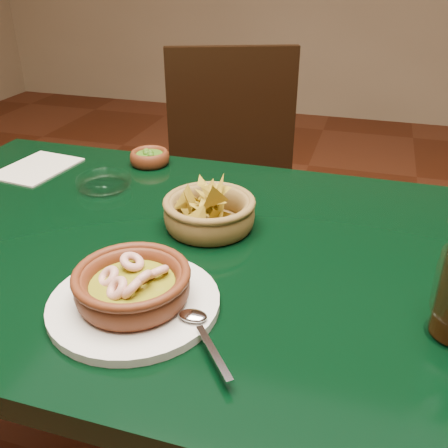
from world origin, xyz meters
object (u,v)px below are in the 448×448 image
(shrimp_plate, at_px, (133,290))
(dining_table, at_px, (158,281))
(dining_chair, at_px, (234,191))
(chip_basket, at_px, (209,212))

(shrimp_plate, bearing_deg, dining_table, 105.92)
(dining_chair, distance_m, chip_basket, 0.70)
(chip_basket, bearing_deg, dining_table, -141.89)
(shrimp_plate, relative_size, chip_basket, 1.51)
(dining_chair, height_order, shrimp_plate, dining_chair)
(dining_table, bearing_deg, chip_basket, 38.11)
(dining_table, relative_size, dining_chair, 1.25)
(dining_chair, relative_size, chip_basket, 4.67)
(dining_table, xyz_separation_m, chip_basket, (0.08, 0.07, 0.13))
(dining_table, height_order, dining_chair, dining_chair)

